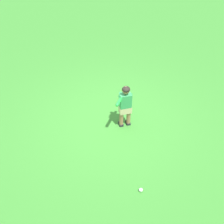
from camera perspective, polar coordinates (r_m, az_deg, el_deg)
ground_plane at (r=7.18m, az=0.19°, el=-1.74°), size 40.00×40.00×0.00m
child_batter at (r=6.67m, az=2.43°, el=1.69°), size 0.56×0.46×1.08m
play_ball_far_left at (r=5.90m, az=5.37°, el=-14.18°), size 0.07×0.07×0.07m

